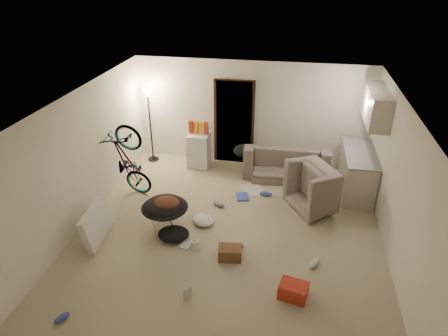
% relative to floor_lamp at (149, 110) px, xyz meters
% --- Properties ---
extents(floor, '(5.50, 6.00, 0.02)m').
position_rel_floor_lamp_xyz_m(floor, '(2.40, -2.65, -1.32)').
color(floor, tan).
rests_on(floor, ground).
extents(ceiling, '(5.50, 6.00, 0.02)m').
position_rel_floor_lamp_xyz_m(ceiling, '(2.40, -2.65, 1.20)').
color(ceiling, white).
rests_on(ceiling, wall_back).
extents(wall_back, '(5.50, 0.02, 2.50)m').
position_rel_floor_lamp_xyz_m(wall_back, '(2.40, 0.36, -0.06)').
color(wall_back, white).
rests_on(wall_back, floor).
extents(wall_front, '(5.50, 0.02, 2.50)m').
position_rel_floor_lamp_xyz_m(wall_front, '(2.40, -5.66, -0.06)').
color(wall_front, white).
rests_on(wall_front, floor).
extents(wall_left, '(0.02, 6.00, 2.50)m').
position_rel_floor_lamp_xyz_m(wall_left, '(-0.36, -2.65, -0.06)').
color(wall_left, white).
rests_on(wall_left, floor).
extents(wall_right, '(0.02, 6.00, 2.50)m').
position_rel_floor_lamp_xyz_m(wall_right, '(5.16, -2.65, -0.06)').
color(wall_right, white).
rests_on(wall_right, floor).
extents(doorway, '(0.85, 0.10, 2.04)m').
position_rel_floor_lamp_xyz_m(doorway, '(2.00, 0.32, -0.29)').
color(doorway, black).
rests_on(doorway, floor).
extents(door_trim, '(0.97, 0.04, 2.10)m').
position_rel_floor_lamp_xyz_m(door_trim, '(2.00, 0.29, -0.29)').
color(door_trim, black).
rests_on(door_trim, floor).
extents(floor_lamp, '(0.28, 0.28, 1.81)m').
position_rel_floor_lamp_xyz_m(floor_lamp, '(0.00, 0.00, 0.00)').
color(floor_lamp, black).
rests_on(floor_lamp, floor).
extents(kitchen_counter, '(0.60, 1.50, 0.88)m').
position_rel_floor_lamp_xyz_m(kitchen_counter, '(4.83, -0.65, -0.87)').
color(kitchen_counter, beige).
rests_on(kitchen_counter, floor).
extents(counter_top, '(0.64, 1.54, 0.04)m').
position_rel_floor_lamp_xyz_m(counter_top, '(4.83, -0.65, -0.41)').
color(counter_top, gray).
rests_on(counter_top, kitchen_counter).
extents(kitchen_uppers, '(0.38, 1.40, 0.65)m').
position_rel_floor_lamp_xyz_m(kitchen_uppers, '(4.96, -0.65, 0.64)').
color(kitchen_uppers, beige).
rests_on(kitchen_uppers, wall_right).
extents(sofa, '(1.95, 0.83, 0.56)m').
position_rel_floor_lamp_xyz_m(sofa, '(3.30, -0.20, -1.03)').
color(sofa, '#333A33').
rests_on(sofa, floor).
extents(armchair, '(1.35, 1.40, 0.69)m').
position_rel_floor_lamp_xyz_m(armchair, '(4.16, -1.35, -0.96)').
color(armchair, '#333A33').
rests_on(armchair, floor).
extents(bicycle, '(1.79, 0.96, 0.98)m').
position_rel_floor_lamp_xyz_m(bicycle, '(0.10, -1.68, -0.86)').
color(bicycle, black).
rests_on(bicycle, floor).
extents(book_asset, '(0.26, 0.25, 0.02)m').
position_rel_floor_lamp_xyz_m(book_asset, '(2.03, -4.42, -1.30)').
color(book_asset, '#AB2C19').
rests_on(book_asset, floor).
extents(mini_fridge, '(0.49, 0.49, 0.83)m').
position_rel_floor_lamp_xyz_m(mini_fridge, '(1.22, -0.10, -0.89)').
color(mini_fridge, white).
rests_on(mini_fridge, floor).
extents(snack_box_0, '(0.11, 0.09, 0.30)m').
position_rel_floor_lamp_xyz_m(snack_box_0, '(1.05, -0.10, -0.31)').
color(snack_box_0, '#AB2C19').
rests_on(snack_box_0, mini_fridge).
extents(snack_box_1, '(0.12, 0.10, 0.30)m').
position_rel_floor_lamp_xyz_m(snack_box_1, '(1.17, -0.10, -0.31)').
color(snack_box_1, orange).
rests_on(snack_box_1, mini_fridge).
extents(snack_box_2, '(0.12, 0.09, 0.30)m').
position_rel_floor_lamp_xyz_m(snack_box_2, '(1.29, -0.10, -0.31)').
color(snack_box_2, yellow).
rests_on(snack_box_2, mini_fridge).
extents(snack_box_3, '(0.10, 0.07, 0.30)m').
position_rel_floor_lamp_xyz_m(snack_box_3, '(1.41, -0.10, -0.31)').
color(snack_box_3, '#AB2C19').
rests_on(snack_box_3, mini_fridge).
extents(saucer_chair, '(0.86, 0.86, 0.61)m').
position_rel_floor_lamp_xyz_m(saucer_chair, '(1.20, -2.68, -0.94)').
color(saucer_chair, silver).
rests_on(saucer_chair, floor).
extents(hoodie, '(0.55, 0.48, 0.22)m').
position_rel_floor_lamp_xyz_m(hoodie, '(1.25, -2.71, -0.75)').
color(hoodie, '#4D271A').
rests_on(hoodie, saucer_chair).
extents(sofa_drape, '(0.60, 0.51, 0.28)m').
position_rel_floor_lamp_xyz_m(sofa_drape, '(2.35, -0.20, -0.77)').
color(sofa_drape, black).
rests_on(sofa_drape, sofa).
extents(tv_box, '(0.30, 0.96, 0.63)m').
position_rel_floor_lamp_xyz_m(tv_box, '(0.10, -3.22, -1.00)').
color(tv_box, silver).
rests_on(tv_box, floor).
extents(drink_case_a, '(0.42, 0.33, 0.22)m').
position_rel_floor_lamp_xyz_m(drink_case_a, '(2.53, -3.33, -1.20)').
color(drink_case_a, brown).
rests_on(drink_case_a, floor).
extents(drink_case_b, '(0.47, 0.38, 0.24)m').
position_rel_floor_lamp_xyz_m(drink_case_b, '(3.61, -4.01, -1.19)').
color(drink_case_b, '#AB2C19').
rests_on(drink_case_b, floor).
extents(juicer, '(0.14, 0.14, 0.21)m').
position_rel_floor_lamp_xyz_m(juicer, '(1.88, -3.17, -1.22)').
color(juicer, white).
rests_on(juicer, floor).
extents(newspaper, '(0.63, 0.68, 0.01)m').
position_rel_floor_lamp_xyz_m(newspaper, '(2.65, -1.02, -1.30)').
color(newspaper, beige).
rests_on(newspaper, floor).
extents(book_blue, '(0.31, 0.37, 0.03)m').
position_rel_floor_lamp_xyz_m(book_blue, '(2.47, -1.38, -1.29)').
color(book_blue, '#3146B3').
rests_on(book_blue, floor).
extents(book_white, '(0.27, 0.31, 0.02)m').
position_rel_floor_lamp_xyz_m(book_white, '(1.72, -3.13, -1.30)').
color(book_white, silver).
rests_on(book_white, floor).
extents(shoe_0, '(0.28, 0.13, 0.10)m').
position_rel_floor_lamp_xyz_m(shoe_0, '(2.95, -1.22, -1.26)').
color(shoe_0, '#3146B3').
rests_on(shoe_0, floor).
extents(shoe_1, '(0.31, 0.24, 0.11)m').
position_rel_floor_lamp_xyz_m(shoe_1, '(2.03, -1.79, -1.25)').
color(shoe_1, slate).
rests_on(shoe_1, floor).
extents(shoe_2, '(0.19, 0.26, 0.09)m').
position_rel_floor_lamp_xyz_m(shoe_2, '(0.44, -5.05, -1.26)').
color(shoe_2, '#3146B3').
rests_on(shoe_2, floor).
extents(shoe_3, '(0.25, 0.11, 0.09)m').
position_rel_floor_lamp_xyz_m(shoe_3, '(2.61, -3.03, -1.26)').
color(shoe_3, slate).
rests_on(shoe_3, floor).
extents(shoe_4, '(0.24, 0.31, 0.11)m').
position_rel_floor_lamp_xyz_m(shoe_4, '(3.93, -3.26, -1.25)').
color(shoe_4, white).
rests_on(shoe_4, floor).
extents(clothes_lump_a, '(0.60, 0.53, 0.18)m').
position_rel_floor_lamp_xyz_m(clothes_lump_a, '(1.44, -2.98, -1.22)').
color(clothes_lump_a, black).
rests_on(clothes_lump_a, floor).
extents(clothes_lump_c, '(0.59, 0.57, 0.14)m').
position_rel_floor_lamp_xyz_m(clothes_lump_c, '(1.86, -2.43, -1.24)').
color(clothes_lump_c, silver).
rests_on(clothes_lump_c, floor).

